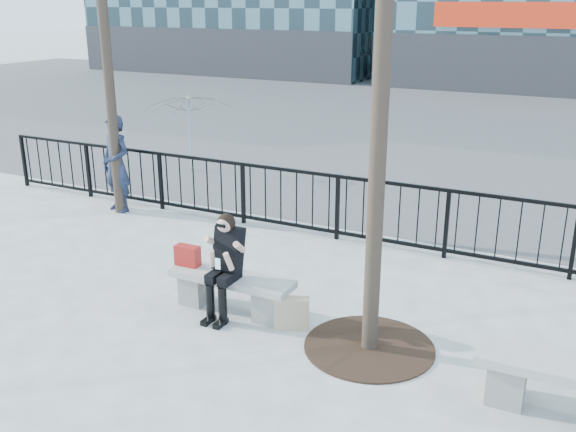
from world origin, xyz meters
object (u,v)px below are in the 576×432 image
at_px(bench_second, 575,386).
at_px(standing_man, 117,164).
at_px(seated_woman, 224,267).
at_px(bench_main, 232,289).

height_order(bench_second, standing_man, standing_man).
relative_size(bench_second, seated_woman, 1.36).
xyz_separation_m(bench_second, standing_man, (-8.12, 3.00, 0.57)).
distance_m(bench_main, seated_woman, 0.40).
height_order(bench_main, seated_woman, seated_woman).
bearing_deg(bench_main, standing_man, 147.65).
bearing_deg(seated_woman, bench_second, -3.71).
relative_size(bench_main, seated_woman, 1.23).
xyz_separation_m(bench_second, seated_woman, (-4.06, 0.26, 0.34)).
distance_m(bench_main, bench_second, 4.08).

